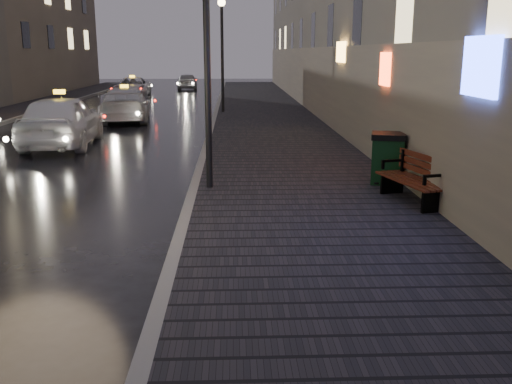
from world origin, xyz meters
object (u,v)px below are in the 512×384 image
lamp_near (207,28)px  car_far (187,82)px  lamp_far (222,41)px  taxi_near (62,120)px  taxi_mid (125,105)px  taxi_far (133,87)px  trash_bin (387,158)px  bench (416,179)px

lamp_near → car_far: 35.07m
lamp_near → lamp_far: 16.00m
taxi_near → taxi_mid: taxi_near is taller
taxi_far → trash_bin: bearing=-72.6°
lamp_far → trash_bin: (3.95, -15.74, -2.77)m
lamp_near → taxi_near: bearing=127.5°
lamp_near → car_far: lamp_near is taller
lamp_far → car_far: bearing=99.7°
bench → car_far: car_far is taller
car_far → lamp_far: bearing=96.6°
lamp_far → trash_bin: lamp_far is taller
bench → trash_bin: trash_bin is taller
taxi_mid → lamp_near: bearing=100.8°
taxi_near → car_far: size_ratio=1.30×
trash_bin → taxi_near: 10.98m
lamp_near → taxi_mid: (-4.26, 13.41, -2.75)m
trash_bin → taxi_near: size_ratio=0.23×
lamp_near → lamp_far: bearing=90.0°
lamp_far → taxi_near: (-5.04, -9.43, -2.64)m
taxi_far → car_far: 7.91m
bench → taxi_far: bearing=95.4°
lamp_near → taxi_far: size_ratio=1.12×
lamp_near → bench: lamp_near is taller
lamp_near → taxi_mid: 14.34m
trash_bin → taxi_near: (-8.99, 6.30, 0.13)m
lamp_far → bench: size_ratio=2.75×
taxi_mid → taxi_far: size_ratio=1.07×
bench → taxi_far: taxi_far is taller
trash_bin → lamp_near: bearing=-161.4°
taxi_mid → trash_bin: bearing=115.2°
taxi_near → car_far: bearing=-96.9°
bench → taxi_mid: taxi_mid is taller
lamp_far → trash_bin: bearing=-75.9°
lamp_far → lamp_near: bearing=-90.0°
taxi_near → bench: bearing=135.5°
bench → trash_bin: size_ratio=1.71×
taxi_near → taxi_mid: (0.78, 6.85, -0.11)m
taxi_near → taxi_far: 21.02m
lamp_near → lamp_far: same height
lamp_far → bench: lamp_far is taller
lamp_far → car_far: 19.29m
trash_bin → car_far: (-7.17, 34.54, -0.07)m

